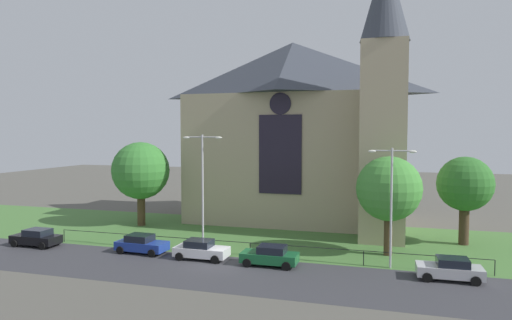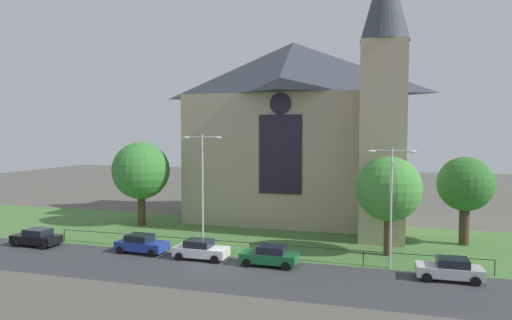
% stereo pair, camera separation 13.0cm
% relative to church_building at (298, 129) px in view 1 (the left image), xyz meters
% --- Properties ---
extents(ground, '(160.00, 160.00, 0.00)m').
position_rel_church_building_xyz_m(ground, '(-2.63, -8.35, -10.27)').
color(ground, '#56544C').
extents(road_asphalt, '(120.00, 8.00, 0.01)m').
position_rel_church_building_xyz_m(road_asphalt, '(-2.63, -20.35, -10.27)').
color(road_asphalt, '#38383D').
rests_on(road_asphalt, ground).
extents(grass_verge, '(120.00, 20.00, 0.01)m').
position_rel_church_building_xyz_m(grass_verge, '(-2.63, -10.35, -10.27)').
color(grass_verge, '#477538').
rests_on(grass_verge, ground).
extents(church_building, '(23.20, 16.20, 26.00)m').
position_rel_church_building_xyz_m(church_building, '(0.00, 0.00, 0.00)').
color(church_building, tan).
rests_on(church_building, ground).
extents(iron_railing, '(35.32, 0.07, 1.13)m').
position_rel_church_building_xyz_m(iron_railing, '(-0.77, -15.85, -9.29)').
color(iron_railing, black).
rests_on(iron_railing, ground).
extents(tree_right_near, '(5.19, 5.19, 8.00)m').
position_rel_church_building_xyz_m(tree_right_near, '(9.78, -12.34, -4.91)').
color(tree_right_near, '#4C3823').
rests_on(tree_right_near, ground).
extents(tree_right_far, '(4.79, 4.79, 7.80)m').
position_rel_church_building_xyz_m(tree_right_far, '(16.21, -6.84, -4.95)').
color(tree_right_far, '#423021').
rests_on(tree_right_far, ground).
extents(tree_left_far, '(6.06, 6.06, 8.91)m').
position_rel_church_building_xyz_m(tree_left_far, '(-15.51, -7.35, -4.43)').
color(tree_left_far, '#4C3823').
rests_on(tree_left_far, ground).
extents(streetlamp_near, '(3.37, 0.26, 9.72)m').
position_rel_church_building_xyz_m(streetlamp_near, '(-4.78, -15.95, -4.23)').
color(streetlamp_near, '#B2B2B7').
rests_on(streetlamp_near, ground).
extents(streetlamp_far, '(3.37, 0.26, 8.77)m').
position_rel_church_building_xyz_m(streetlamp_far, '(9.94, -15.95, -4.74)').
color(streetlamp_far, '#B2B2B7').
rests_on(streetlamp_far, ground).
extents(parked_car_black, '(4.23, 2.07, 1.51)m').
position_rel_church_building_xyz_m(parked_car_black, '(-19.65, -17.83, -9.53)').
color(parked_car_black, black).
rests_on(parked_car_black, ground).
extents(parked_car_blue, '(4.28, 2.19, 1.51)m').
position_rel_church_building_xyz_m(parked_car_blue, '(-9.67, -17.29, -9.53)').
color(parked_car_blue, '#1E3899').
rests_on(parked_car_blue, ground).
extents(parked_car_white, '(4.20, 2.03, 1.51)m').
position_rel_church_building_xyz_m(parked_car_white, '(-4.25, -17.62, -9.53)').
color(parked_car_white, silver).
rests_on(parked_car_white, ground).
extents(parked_car_green, '(4.20, 2.02, 1.51)m').
position_rel_church_building_xyz_m(parked_car_green, '(1.37, -17.80, -9.53)').
color(parked_car_green, '#196033').
rests_on(parked_car_green, ground).
extents(parked_car_silver, '(4.24, 2.11, 1.51)m').
position_rel_church_building_xyz_m(parked_car_silver, '(13.77, -17.66, -9.53)').
color(parked_car_silver, '#B7B7BC').
rests_on(parked_car_silver, ground).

